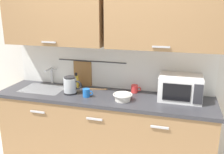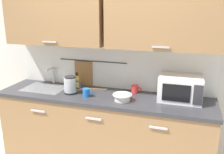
% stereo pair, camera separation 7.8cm
% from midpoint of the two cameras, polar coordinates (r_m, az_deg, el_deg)
% --- Properties ---
extents(counter_unit, '(2.53, 0.64, 0.90)m').
position_cam_midpoint_polar(counter_unit, '(3.05, -2.95, -12.04)').
color(counter_unit, '#997047').
rests_on(counter_unit, ground).
extents(back_wall_assembly, '(3.70, 0.41, 2.50)m').
position_cam_midpoint_polar(back_wall_assembly, '(2.94, -1.61, 8.77)').
color(back_wall_assembly, silver).
rests_on(back_wall_assembly, ground).
extents(sink_faucet, '(0.09, 0.17, 0.22)m').
position_cam_midpoint_polar(sink_faucet, '(3.34, -14.66, 0.79)').
color(sink_faucet, '#B2B5BA').
rests_on(sink_faucet, counter_unit).
extents(microwave, '(0.46, 0.35, 0.27)m').
position_cam_midpoint_polar(microwave, '(2.79, 14.80, -2.42)').
color(microwave, white).
rests_on(microwave, counter_unit).
extents(electric_kettle, '(0.23, 0.16, 0.21)m').
position_cam_midpoint_polar(electric_kettle, '(2.94, -10.39, -1.92)').
color(electric_kettle, black).
rests_on(electric_kettle, counter_unit).
extents(dish_soap_bottle, '(0.06, 0.06, 0.20)m').
position_cam_midpoint_polar(dish_soap_bottle, '(3.13, -9.02, -1.00)').
color(dish_soap_bottle, yellow).
rests_on(dish_soap_bottle, counter_unit).
extents(mug_near_sink, '(0.12, 0.08, 0.09)m').
position_cam_midpoint_polar(mug_near_sink, '(2.82, -6.74, -3.68)').
color(mug_near_sink, blue).
rests_on(mug_near_sink, counter_unit).
extents(mixing_bowl, '(0.21, 0.21, 0.08)m').
position_cam_midpoint_polar(mixing_bowl, '(2.69, 1.67, -4.59)').
color(mixing_bowl, silver).
rests_on(mixing_bowl, counter_unit).
extents(mug_by_kettle, '(0.12, 0.08, 0.09)m').
position_cam_midpoint_polar(mug_by_kettle, '(2.94, 4.56, -2.75)').
color(mug_by_kettle, red).
rests_on(mug_by_kettle, counter_unit).
extents(wooden_spoon, '(0.28, 0.08, 0.01)m').
position_cam_midpoint_polar(wooden_spoon, '(3.06, -3.66, -2.82)').
color(wooden_spoon, '#9E7042').
rests_on(wooden_spoon, counter_unit).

